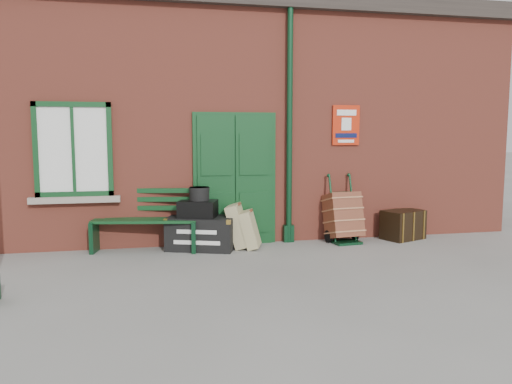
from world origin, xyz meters
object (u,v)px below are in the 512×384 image
object	(u,v)px
houdini_trunk	(201,233)
porter_trolley	(343,217)
bench	(146,218)
dark_trunk	(403,225)

from	to	relation	value
houdini_trunk	porter_trolley	size ratio (longest dim) A/B	0.92
houdini_trunk	porter_trolley	distance (m)	2.50
bench	porter_trolley	world-z (taller)	porter_trolley
bench	porter_trolley	xyz separation A→B (m)	(3.39, -0.10, -0.07)
houdini_trunk	porter_trolley	world-z (taller)	porter_trolley
houdini_trunk	dark_trunk	xyz separation A→B (m)	(3.66, 0.06, -0.01)
bench	porter_trolley	distance (m)	3.39
porter_trolley	dark_trunk	distance (m)	1.18
dark_trunk	porter_trolley	bearing A→B (deg)	159.10
houdini_trunk	dark_trunk	world-z (taller)	houdini_trunk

